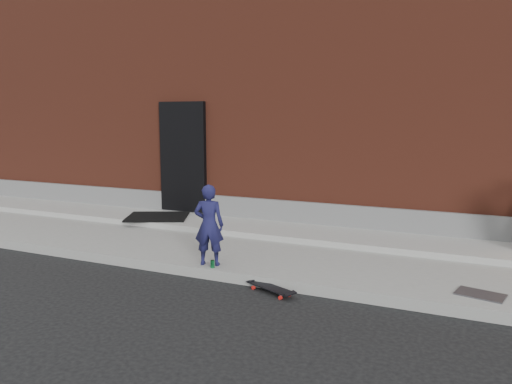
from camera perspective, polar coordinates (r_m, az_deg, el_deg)
The scene contains 9 objects.
ground at distance 6.86m, azimuth -2.89°, elevation -10.38°, with size 80.00×80.00×0.00m, color black.
sidewalk at distance 8.14m, azimuth 1.95°, elevation -6.73°, with size 20.00×3.00×0.15m, color gray.
apron at distance 8.92m, azimuth 4.15°, elevation -4.54°, with size 20.00×1.20×0.10m, color gray.
building at distance 13.10m, azimuth 11.28°, elevation 9.67°, with size 20.00×8.10×5.00m.
child at distance 7.03m, azimuth -5.40°, elevation -3.77°, with size 0.42×0.28×1.15m, color #171640.
skateboard at distance 6.48m, azimuth 1.72°, elevation -10.90°, with size 0.73×0.45×0.08m.
soda_can at distance 7.02m, azimuth -5.00°, elevation -8.20°, with size 0.06×0.06×0.11m, color #1A823F.
doormat at distance 10.05m, azimuth -11.21°, elevation -2.79°, with size 1.16×0.94×0.03m, color black.
utility_plate at distance 6.55m, azimuth 24.27°, elevation -10.63°, with size 0.53×0.34×0.02m, color #4B4B50.
Camera 1 is at (2.96, -5.76, 2.24)m, focal length 35.00 mm.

